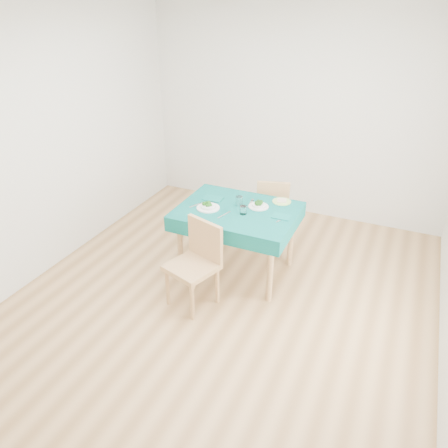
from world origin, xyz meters
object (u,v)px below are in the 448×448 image
at_px(chair_far, 272,207).
at_px(bowl_far, 259,204).
at_px(chair_near, 191,258).
at_px(table, 237,241).
at_px(bowl_near, 208,205).
at_px(side_plate, 282,201).

distance_m(chair_far, bowl_far, 0.73).
bearing_deg(chair_near, table, 93.87).
relative_size(chair_far, bowl_far, 4.41).
distance_m(bowl_near, bowl_far, 0.52).
height_order(chair_far, bowl_far, chair_far).
bearing_deg(chair_far, side_plate, 101.79).
bearing_deg(chair_near, side_plate, 80.98).
distance_m(table, bowl_near, 0.51).
xyz_separation_m(chair_far, bowl_near, (-0.42, -0.89, 0.33)).
height_order(chair_far, bowl_near, chair_far).
bearing_deg(side_plate, bowl_far, -129.89).
xyz_separation_m(table, bowl_near, (-0.29, -0.10, 0.42)).
height_order(chair_near, bowl_near, chair_near).
xyz_separation_m(chair_near, chair_far, (0.31, 1.49, -0.07)).
relative_size(table, side_plate, 6.03).
bearing_deg(bowl_far, chair_far, 94.29).
bearing_deg(table, bowl_far, 37.75).
height_order(table, chair_far, chair_far).
bearing_deg(bowl_far, table, -142.25).
relative_size(table, chair_near, 1.14).
bearing_deg(table, side_plate, 44.62).
relative_size(chair_near, side_plate, 5.31).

